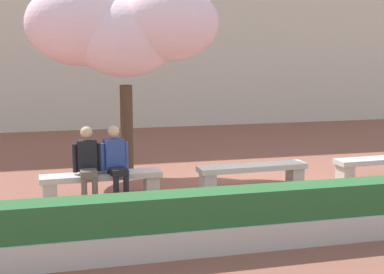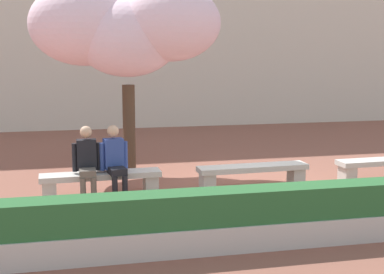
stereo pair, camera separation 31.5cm
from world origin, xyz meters
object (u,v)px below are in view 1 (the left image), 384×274
object	(u,v)px
stone_bench_near_west	(252,172)
person_seated_right	(116,159)
stone_bench_west_end	(102,181)
cherry_tree_main	(121,29)
stone_bench_center	(384,164)
person_seated_left	(88,161)

from	to	relation	value
stone_bench_near_west	person_seated_right	size ratio (longest dim) A/B	1.67
stone_bench_west_end	person_seated_right	xyz separation A→B (m)	(0.25, -0.05, 0.39)
person_seated_right	cherry_tree_main	bearing A→B (deg)	78.95
stone_bench_near_west	stone_bench_center	size ratio (longest dim) A/B	1.00
stone_bench_center	person_seated_right	distance (m)	5.46
stone_bench_west_end	person_seated_left	size ratio (longest dim) A/B	1.67
person_seated_right	cherry_tree_main	size ratio (longest dim) A/B	0.32
stone_bench_center	cherry_tree_main	size ratio (longest dim) A/B	0.54
person_seated_left	person_seated_right	world-z (taller)	same
stone_bench_west_end	person_seated_left	world-z (taller)	person_seated_left
stone_bench_near_west	stone_bench_center	world-z (taller)	same
stone_bench_center	person_seated_left	size ratio (longest dim) A/B	1.67
stone_bench_west_end	person_seated_left	bearing A→B (deg)	-167.24
person_seated_left	cherry_tree_main	distance (m)	3.18
person_seated_left	stone_bench_center	bearing A→B (deg)	0.52
stone_bench_center	stone_bench_near_west	bearing A→B (deg)	180.00
stone_bench_west_end	stone_bench_near_west	world-z (taller)	same
stone_bench_west_end	stone_bench_center	distance (m)	5.69
stone_bench_west_end	cherry_tree_main	distance (m)	3.39
person_seated_left	cherry_tree_main	bearing A→B (deg)	66.17
stone_bench_near_west	person_seated_left	size ratio (longest dim) A/B	1.67
stone_bench_near_west	person_seated_right	world-z (taller)	person_seated_right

